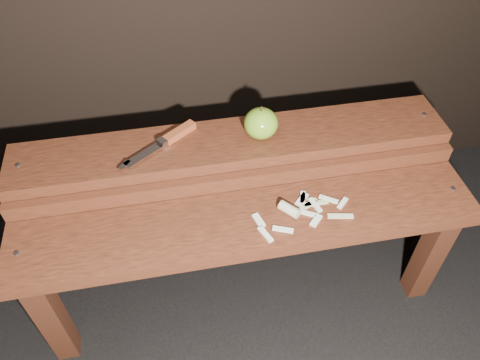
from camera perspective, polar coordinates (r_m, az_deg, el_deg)
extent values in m
plane|color=black|center=(1.56, 0.42, -13.11)|extent=(60.00, 60.00, 0.00)
cube|color=#38190E|center=(1.39, -21.97, -15.27)|extent=(0.06, 0.06, 0.38)
cube|color=#38190E|center=(1.51, 22.09, -8.43)|extent=(0.06, 0.06, 0.38)
cube|color=#492011|center=(1.20, 0.98, -5.40)|extent=(1.20, 0.20, 0.04)
cylinder|color=slate|center=(1.24, -25.60, -8.05)|extent=(0.01, 0.01, 0.00)
cylinder|color=slate|center=(1.37, 24.55, -0.96)|extent=(0.01, 0.01, 0.00)
cube|color=#38190E|center=(1.53, -21.45, -4.69)|extent=(0.06, 0.06, 0.46)
cube|color=#38190E|center=(1.63, 17.98, 0.71)|extent=(0.06, 0.06, 0.46)
cube|color=#492011|center=(1.24, -0.04, -0.15)|extent=(1.20, 0.02, 0.05)
cube|color=#492011|center=(1.29, -0.91, 4.40)|extent=(1.20, 0.18, 0.04)
cylinder|color=slate|center=(1.33, -25.48, 1.65)|extent=(0.01, 0.01, 0.00)
cylinder|color=slate|center=(1.45, 21.56, 7.45)|extent=(0.01, 0.01, 0.00)
ellipsoid|color=#69991F|center=(1.26, 2.57, 6.92)|extent=(0.09, 0.09, 0.08)
cylinder|color=#382314|center=(1.23, 2.64, 8.64)|extent=(0.01, 0.01, 0.01)
cube|color=#934020|center=(1.29, -7.40, 5.77)|extent=(0.10, 0.08, 0.02)
cube|color=silver|center=(1.26, -9.44, 4.46)|extent=(0.03, 0.03, 0.02)
cube|color=silver|center=(1.24, -11.73, 2.99)|extent=(0.11, 0.09, 0.00)
cube|color=silver|center=(1.22, -13.91, 1.80)|extent=(0.03, 0.04, 0.00)
cube|color=beige|center=(1.15, 3.11, -6.61)|extent=(0.03, 0.05, 0.01)
cube|color=beige|center=(1.24, 10.75, -2.30)|extent=(0.05, 0.04, 0.01)
cube|color=beige|center=(1.20, 7.92, -3.96)|extent=(0.06, 0.04, 0.01)
cube|color=beige|center=(1.23, 7.58, -2.34)|extent=(0.04, 0.05, 0.01)
cube|color=beige|center=(1.19, 9.26, -4.88)|extent=(0.04, 0.04, 0.01)
cube|color=beige|center=(1.24, 7.65, -2.13)|extent=(0.03, 0.04, 0.01)
cube|color=beige|center=(1.16, 5.25, -6.02)|extent=(0.05, 0.03, 0.01)
cube|color=beige|center=(1.24, 12.41, -2.76)|extent=(0.04, 0.04, 0.01)
cube|color=beige|center=(1.22, 9.12, -3.02)|extent=(0.03, 0.05, 0.01)
cube|color=beige|center=(1.18, 2.28, -4.94)|extent=(0.03, 0.05, 0.01)
cylinder|color=#C9BB8C|center=(1.19, 6.03, -3.58)|extent=(0.06, 0.06, 0.03)
cube|color=#BCC988|center=(1.23, 9.22, -2.80)|extent=(0.07, 0.02, 0.00)
cube|color=#BCC988|center=(1.22, 8.24, -3.07)|extent=(0.06, 0.04, 0.00)
cube|color=#BCC988|center=(1.21, 12.14, -4.32)|extent=(0.07, 0.03, 0.00)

